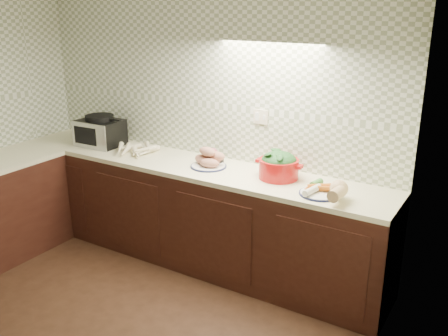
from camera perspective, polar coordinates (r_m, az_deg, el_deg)
The scene contains 8 objects.
room at distance 3.09m, azimuth -20.93°, elevation 5.98°, with size 3.60×3.60×2.60m.
counter at distance 4.37m, azimuth -17.73°, elevation -6.48°, with size 3.60×3.60×0.90m.
toaster_oven at distance 4.97m, azimuth -13.97°, elevation 4.09°, with size 0.43×0.34×0.30m.
parsnip_pile at distance 4.65m, azimuth -9.86°, elevation 2.05°, with size 0.32×0.47×0.08m.
sweet_potato_plate at distance 4.21m, azimuth -1.72°, elevation 0.98°, with size 0.32×0.31×0.18m.
onion_bowl at distance 4.31m, azimuth -1.15°, elevation 1.22°, with size 0.17×0.17×0.13m.
dutch_oven at distance 3.94m, azimuth 6.28°, elevation 0.30°, with size 0.39×0.33×0.22m.
veg_plate at distance 3.66m, azimuth 11.88°, elevation -2.44°, with size 0.39×0.33×0.14m.
Camera 1 is at (2.41, -1.83, 2.24)m, focal length 40.00 mm.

